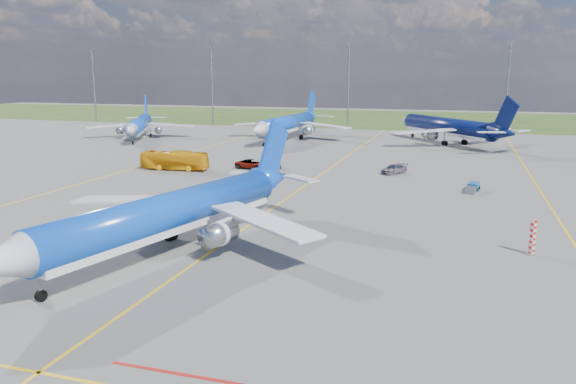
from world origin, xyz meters
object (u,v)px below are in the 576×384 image
(bg_jet_nnw, at_px, (287,140))
(apron_bus, at_px, (174,160))
(baggage_tug_w, at_px, (473,188))
(bg_jet_nw, at_px, (140,139))
(service_car_b, at_px, (252,164))
(service_car_a, at_px, (154,162))
(main_airliner, at_px, (171,252))
(service_car_c, at_px, (394,169))
(bg_jet_n, at_px, (447,144))
(warning_post, at_px, (533,237))
(baggage_tug_c, at_px, (276,167))

(bg_jet_nnw, xyz_separation_m, apron_bus, (-4.80, -44.20, 1.50))
(apron_bus, height_order, baggage_tug_w, apron_bus)
(bg_jet_nw, relative_size, bg_jet_nnw, 0.88)
(apron_bus, distance_m, service_car_b, 12.16)
(bg_jet_nnw, distance_m, service_car_a, 43.34)
(main_airliner, relative_size, service_car_c, 7.84)
(bg_jet_nw, relative_size, bg_jet_n, 0.87)
(warning_post, distance_m, bg_jet_nnw, 85.49)
(service_car_a, relative_size, baggage_tug_w, 0.83)
(bg_jet_n, distance_m, baggage_tug_c, 49.09)
(bg_jet_nw, distance_m, bg_jet_nnw, 34.41)
(bg_jet_nw, bearing_deg, main_airliner, -81.32)
(bg_jet_nw, xyz_separation_m, main_airliner, (48.49, -73.57, 0.00))
(bg_jet_nnw, xyz_separation_m, baggage_tug_c, (10.41, -39.24, 0.47))
(warning_post, height_order, service_car_b, warning_post)
(bg_jet_nnw, xyz_separation_m, bg_jet_n, (35.14, 3.17, 0.00))
(baggage_tug_w, bearing_deg, baggage_tug_c, 173.27)
(service_car_a, bearing_deg, baggage_tug_w, 4.73)
(bg_jet_n, distance_m, service_car_b, 51.58)
(bg_jet_nw, relative_size, service_car_b, 6.59)
(bg_jet_nnw, xyz_separation_m, service_car_b, (6.49, -39.72, 0.74))
(main_airliner, height_order, service_car_c, main_airliner)
(apron_bus, bearing_deg, main_airliner, -155.73)
(main_airliner, bearing_deg, baggage_tug_w, 67.90)
(warning_post, height_order, bg_jet_nw, bg_jet_nw)
(service_car_c, bearing_deg, bg_jet_nw, -173.34)
(apron_bus, relative_size, service_car_c, 2.25)
(apron_bus, height_order, service_car_a, apron_bus)
(bg_jet_nw, relative_size, service_car_c, 7.35)
(main_airliner, distance_m, baggage_tug_c, 42.46)
(bg_jet_nw, height_order, service_car_c, bg_jet_nw)
(service_car_b, distance_m, baggage_tug_w, 34.24)
(warning_post, xyz_separation_m, baggage_tug_w, (-4.41, 25.63, -1.04))
(main_airliner, distance_m, apron_bus, 42.21)
(baggage_tug_c, bearing_deg, service_car_c, -10.26)
(service_car_c, bearing_deg, warning_post, -34.36)
(bg_jet_nnw, distance_m, service_car_b, 40.25)
(service_car_c, xyz_separation_m, baggage_tug_c, (-18.18, -1.94, -0.22))
(bg_jet_nw, xyz_separation_m, baggage_tug_c, (43.90, -31.36, 0.47))
(warning_post, xyz_separation_m, apron_bus, (-49.04, 28.94, -0.00))
(warning_post, bearing_deg, bg_jet_n, 96.81)
(main_airliner, bearing_deg, apron_bus, 132.07)
(bg_jet_n, height_order, baggage_tug_c, bg_jet_n)
(bg_jet_nw, xyz_separation_m, baggage_tug_w, (73.33, -39.62, 0.46))
(bg_jet_nnw, bearing_deg, service_car_b, -76.75)
(main_airliner, xyz_separation_m, baggage_tug_c, (-4.59, 42.21, 0.47))
(bg_jet_nw, bearing_deg, baggage_tug_c, -60.25)
(bg_jet_nnw, relative_size, service_car_a, 10.55)
(warning_post, bearing_deg, main_airliner, -164.13)
(main_airliner, relative_size, apron_bus, 3.49)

